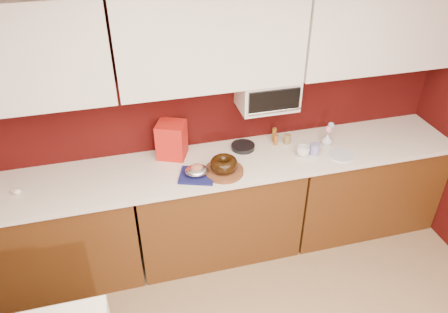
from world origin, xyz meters
TOP-DOWN VIEW (x-y plane):
  - ceiling at (0.00, 0.00)m, footprint 4.00×4.50m
  - wall_back at (0.00, 2.25)m, footprint 4.00×0.02m
  - base_cabinet_left at (-1.33, 1.94)m, footprint 1.31×0.58m
  - base_cabinet_center at (0.00, 1.94)m, footprint 1.31×0.58m
  - base_cabinet_right at (1.33, 1.94)m, footprint 1.31×0.58m
  - countertop at (0.00, 1.94)m, footprint 4.00×0.62m
  - upper_cabinet_left at (-1.33, 2.08)m, footprint 1.31×0.33m
  - upper_cabinet_center at (0.00, 2.08)m, footprint 1.31×0.33m
  - upper_cabinet_right at (1.33, 2.08)m, footprint 1.31×0.33m
  - toaster_oven at (0.45, 2.10)m, footprint 0.45×0.30m
  - toaster_oven_door at (0.45, 1.94)m, footprint 0.40×0.02m
  - toaster_oven_handle at (0.45, 1.93)m, footprint 0.42×0.02m
  - cake_base at (0.02, 1.80)m, footprint 0.35×0.35m
  - bundt_cake at (0.02, 1.80)m, footprint 0.27×0.27m
  - navy_towel at (-0.18, 1.80)m, footprint 0.31×0.29m
  - foil_ham_nest at (-0.18, 1.80)m, footprint 0.20×0.18m
  - roasted_ham at (-0.18, 1.80)m, footprint 0.10×0.09m
  - pandoro_box at (-0.31, 2.13)m, footprint 0.27×0.26m
  - dark_pan at (0.26, 2.09)m, footprint 0.24×0.24m
  - coffee_mug at (0.69, 1.87)m, footprint 0.13×0.13m
  - blue_jar at (0.79, 1.86)m, footprint 0.10×0.10m
  - flower_vase at (0.95, 1.97)m, footprint 0.09×0.09m
  - flower_pink at (0.95, 1.97)m, footprint 0.06×0.06m
  - flower_blue at (0.98, 1.99)m, footprint 0.05×0.05m
  - china_plate at (0.99, 1.79)m, footprint 0.27×0.27m
  - amber_bottle at (0.54, 2.08)m, footprint 0.04×0.04m
  - paper_cup at (0.64, 2.07)m, footprint 0.06×0.06m
  - egg_left at (-1.45, 1.92)m, footprint 0.07×0.06m
  - egg_right at (-1.47, 1.93)m, footprint 0.06×0.05m
  - amber_bottle_tall at (0.55, 2.14)m, footprint 0.04×0.04m

SIDE VIEW (x-z plane):
  - base_cabinet_left at x=-1.33m, z-range 0.00..0.86m
  - base_cabinet_center at x=0.00m, z-range 0.00..0.86m
  - base_cabinet_right at x=1.33m, z-range 0.00..0.86m
  - countertop at x=0.00m, z-range 0.86..0.90m
  - china_plate at x=0.99m, z-range 0.90..0.91m
  - navy_towel at x=-0.18m, z-range 0.90..0.92m
  - cake_base at x=0.02m, z-range 0.90..0.93m
  - dark_pan at x=0.26m, z-range 0.90..0.93m
  - egg_right at x=-1.47m, z-range 0.90..0.94m
  - egg_left at x=-1.45m, z-range 0.90..0.94m
  - paper_cup at x=0.64m, z-range 0.90..0.98m
  - blue_jar at x=0.79m, z-range 0.90..0.99m
  - amber_bottle at x=0.54m, z-range 0.90..0.99m
  - coffee_mug at x=0.69m, z-range 0.90..1.00m
  - foil_ham_nest at x=-0.18m, z-range 0.92..0.99m
  - flower_vase at x=0.95m, z-range 0.90..1.01m
  - amber_bottle_tall at x=0.55m, z-range 0.90..1.02m
  - bundt_cake at x=0.02m, z-range 0.94..1.02m
  - roasted_ham at x=-0.18m, z-range 0.95..1.01m
  - pandoro_box at x=-0.31m, z-range 0.90..1.19m
  - flower_pink at x=0.95m, z-range 1.02..1.08m
  - flower_blue at x=0.98m, z-range 1.04..1.10m
  - wall_back at x=0.00m, z-range 0.00..2.50m
  - toaster_oven_handle at x=0.45m, z-range 1.29..1.31m
  - toaster_oven at x=0.45m, z-range 1.25..1.50m
  - toaster_oven_door at x=0.45m, z-range 1.28..1.47m
  - upper_cabinet_left at x=-1.33m, z-range 1.50..2.20m
  - upper_cabinet_center at x=0.00m, z-range 1.50..2.20m
  - upper_cabinet_right at x=1.33m, z-range 1.50..2.20m
  - ceiling at x=0.00m, z-range 2.49..2.51m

